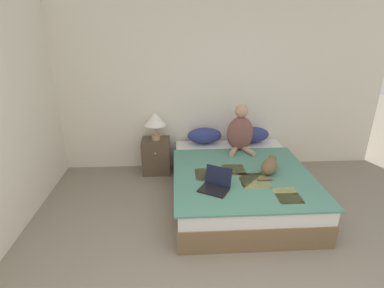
{
  "coord_description": "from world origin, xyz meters",
  "views": [
    {
      "loc": [
        -0.48,
        -1.31,
        2.16
      ],
      "look_at": [
        -0.29,
        2.04,
        0.81
      ],
      "focal_mm": 28.0,
      "sensor_mm": 36.0,
      "label": 1
    }
  ],
  "objects_px": {
    "table_lamp": "(155,120)",
    "laptop_open": "(215,185)",
    "nightstand": "(156,156)",
    "bed": "(238,183)",
    "pillow_near": "(205,136)",
    "person_sitting": "(240,131)",
    "pillow_far": "(252,135)",
    "cat_tabby": "(270,166)"
  },
  "relations": [
    {
      "from": "pillow_near",
      "to": "table_lamp",
      "type": "bearing_deg",
      "value": -178.8
    },
    {
      "from": "person_sitting",
      "to": "laptop_open",
      "type": "bearing_deg",
      "value": -114.29
    },
    {
      "from": "person_sitting",
      "to": "table_lamp",
      "type": "height_order",
      "value": "person_sitting"
    },
    {
      "from": "laptop_open",
      "to": "pillow_far",
      "type": "bearing_deg",
      "value": 91.89
    },
    {
      "from": "pillow_near",
      "to": "pillow_far",
      "type": "bearing_deg",
      "value": 0.0
    },
    {
      "from": "cat_tabby",
      "to": "table_lamp",
      "type": "xyz_separation_m",
      "value": [
        -1.43,
        1.01,
        0.29
      ]
    },
    {
      "from": "pillow_far",
      "to": "laptop_open",
      "type": "height_order",
      "value": "pillow_far"
    },
    {
      "from": "pillow_far",
      "to": "cat_tabby",
      "type": "height_order",
      "value": "pillow_far"
    },
    {
      "from": "nightstand",
      "to": "person_sitting",
      "type": "bearing_deg",
      "value": -12.79
    },
    {
      "from": "pillow_far",
      "to": "pillow_near",
      "type": "bearing_deg",
      "value": 180.0
    },
    {
      "from": "bed",
      "to": "nightstand",
      "type": "height_order",
      "value": "nightstand"
    },
    {
      "from": "pillow_far",
      "to": "laptop_open",
      "type": "xyz_separation_m",
      "value": [
        -0.74,
        -1.38,
        -0.07
      ]
    },
    {
      "from": "cat_tabby",
      "to": "laptop_open",
      "type": "distance_m",
      "value": 0.79
    },
    {
      "from": "cat_tabby",
      "to": "laptop_open",
      "type": "height_order",
      "value": "laptop_open"
    },
    {
      "from": "person_sitting",
      "to": "laptop_open",
      "type": "height_order",
      "value": "person_sitting"
    },
    {
      "from": "cat_tabby",
      "to": "table_lamp",
      "type": "distance_m",
      "value": 1.78
    },
    {
      "from": "laptop_open",
      "to": "nightstand",
      "type": "height_order",
      "value": "laptop_open"
    },
    {
      "from": "pillow_near",
      "to": "person_sitting",
      "type": "distance_m",
      "value": 0.58
    },
    {
      "from": "person_sitting",
      "to": "nightstand",
      "type": "bearing_deg",
      "value": 167.21
    },
    {
      "from": "cat_tabby",
      "to": "table_lamp",
      "type": "bearing_deg",
      "value": 83.98
    },
    {
      "from": "pillow_near",
      "to": "pillow_far",
      "type": "relative_size",
      "value": 1.0
    },
    {
      "from": "bed",
      "to": "pillow_near",
      "type": "height_order",
      "value": "pillow_near"
    },
    {
      "from": "pillow_near",
      "to": "laptop_open",
      "type": "height_order",
      "value": "pillow_near"
    },
    {
      "from": "pillow_near",
      "to": "laptop_open",
      "type": "distance_m",
      "value": 1.38
    },
    {
      "from": "bed",
      "to": "pillow_near",
      "type": "xyz_separation_m",
      "value": [
        -0.37,
        0.87,
        0.35
      ]
    },
    {
      "from": "person_sitting",
      "to": "laptop_open",
      "type": "distance_m",
      "value": 1.22
    },
    {
      "from": "pillow_near",
      "to": "pillow_far",
      "type": "distance_m",
      "value": 0.73
    },
    {
      "from": "pillow_far",
      "to": "laptop_open",
      "type": "relative_size",
      "value": 1.31
    },
    {
      "from": "person_sitting",
      "to": "nightstand",
      "type": "height_order",
      "value": "person_sitting"
    },
    {
      "from": "cat_tabby",
      "to": "pillow_far",
      "type": "bearing_deg",
      "value": 27.41
    },
    {
      "from": "pillow_near",
      "to": "cat_tabby",
      "type": "xyz_separation_m",
      "value": [
        0.7,
        -1.03,
        -0.03
      ]
    },
    {
      "from": "table_lamp",
      "to": "laptop_open",
      "type": "bearing_deg",
      "value": -62.16
    },
    {
      "from": "pillow_near",
      "to": "pillow_far",
      "type": "xyz_separation_m",
      "value": [
        0.73,
        0.0,
        0.0
      ]
    },
    {
      "from": "laptop_open",
      "to": "nightstand",
      "type": "distance_m",
      "value": 1.57
    },
    {
      "from": "bed",
      "to": "laptop_open",
      "type": "bearing_deg",
      "value": -126.31
    },
    {
      "from": "pillow_near",
      "to": "person_sitting",
      "type": "bearing_deg",
      "value": -31.64
    },
    {
      "from": "pillow_near",
      "to": "bed",
      "type": "bearing_deg",
      "value": -67.14
    },
    {
      "from": "nightstand",
      "to": "pillow_near",
      "type": "bearing_deg",
      "value": 1.33
    },
    {
      "from": "pillow_near",
      "to": "laptop_open",
      "type": "bearing_deg",
      "value": -90.54
    },
    {
      "from": "bed",
      "to": "laptop_open",
      "type": "distance_m",
      "value": 0.7
    },
    {
      "from": "nightstand",
      "to": "table_lamp",
      "type": "relative_size",
      "value": 1.3
    },
    {
      "from": "cat_tabby",
      "to": "person_sitting",
      "type": "bearing_deg",
      "value": 45.88
    }
  ]
}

